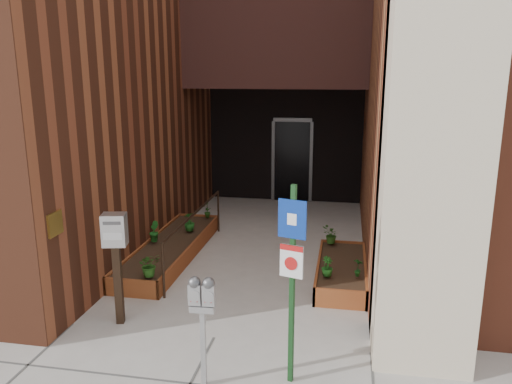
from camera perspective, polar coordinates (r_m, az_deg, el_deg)
The scene contains 15 objects.
ground at distance 6.78m, azimuth -4.85°, elevation -16.26°, with size 80.00×80.00×0.00m, color #9E9991.
architecture at distance 12.78m, azimuth 2.47°, elevation 20.88°, with size 20.00×14.60×10.00m.
planter_left at distance 9.51m, azimuth -9.68°, elevation -6.49°, with size 0.90×3.60×0.30m.
planter_right at distance 8.51m, azimuth 9.73°, elevation -8.97°, with size 0.80×2.20×0.30m.
handrail at distance 9.11m, azimuth -6.98°, elevation -3.22°, with size 0.04×3.34×0.90m.
parking_meter at distance 5.44m, azimuth -6.18°, elevation -12.44°, with size 0.29×0.14×1.28m.
sign_post at distance 5.33m, azimuth 4.13°, elevation -8.33°, with size 0.30×0.11×2.26m.
payment_dropbox at distance 6.92m, azimuth -15.76°, elevation -5.89°, with size 0.35×0.29×1.56m.
shrub_left_a at distance 7.91m, azimuth -12.08°, elevation -8.13°, with size 0.33×0.33×0.37m, color #265819.
shrub_left_b at distance 9.44m, azimuth -11.61°, elevation -4.43°, with size 0.21×0.21×0.38m, color #1C631E.
shrub_left_c at distance 9.94m, azimuth -7.62°, elevation -3.37°, with size 0.21×0.21×0.37m, color #195217.
shrub_left_d at distance 10.76m, azimuth -5.60°, elevation -1.88°, with size 0.21×0.21×0.41m, color #225117.
shrub_right_a at distance 7.82m, azimuth 8.14°, elevation -8.42°, with size 0.17×0.17×0.31m, color #1C5B1A.
shrub_right_b at distance 7.89m, azimuth 11.59°, elevation -8.42°, with size 0.16×0.16×0.29m, color #164F18.
shrub_right_c at distance 9.24m, azimuth 8.56°, elevation -4.88°, with size 0.29×0.29×0.32m, color #285618.
Camera 1 is at (1.60, -5.66, 3.38)m, focal length 35.00 mm.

